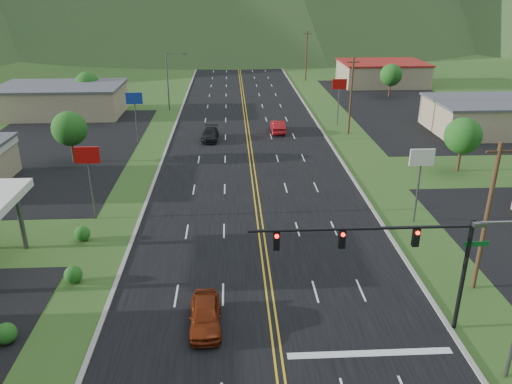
{
  "coord_description": "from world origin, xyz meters",
  "views": [
    {
      "loc": [
        -2.29,
        -9.21,
        18.48
      ],
      "look_at": [
        -0.54,
        24.35,
        4.5
      ],
      "focal_mm": 35.0,
      "sensor_mm": 36.0,
      "label": 1
    }
  ],
  "objects_px": {
    "traffic_signal": "(396,249)",
    "car_red_far": "(278,127)",
    "car_red_near": "(205,315)",
    "streetlight_west": "(169,77)",
    "car_dark_mid": "(210,135)"
  },
  "relations": [
    {
      "from": "traffic_signal",
      "to": "car_red_far",
      "type": "bearing_deg",
      "value": 93.31
    },
    {
      "from": "traffic_signal",
      "to": "car_red_near",
      "type": "relative_size",
      "value": 2.9
    },
    {
      "from": "car_red_near",
      "to": "car_red_far",
      "type": "distance_m",
      "value": 41.94
    },
    {
      "from": "streetlight_west",
      "to": "car_red_near",
      "type": "xyz_separation_m",
      "value": [
        7.7,
        -55.16,
        -4.41
      ]
    },
    {
      "from": "streetlight_west",
      "to": "car_red_far",
      "type": "height_order",
      "value": "streetlight_west"
    },
    {
      "from": "streetlight_west",
      "to": "car_red_near",
      "type": "bearing_deg",
      "value": -82.05
    },
    {
      "from": "traffic_signal",
      "to": "car_dark_mid",
      "type": "relative_size",
      "value": 2.64
    },
    {
      "from": "car_red_near",
      "to": "streetlight_west",
      "type": "bearing_deg",
      "value": 95.88
    },
    {
      "from": "streetlight_west",
      "to": "traffic_signal",
      "type": "bearing_deg",
      "value": -72.03
    },
    {
      "from": "streetlight_west",
      "to": "car_dark_mid",
      "type": "xyz_separation_m",
      "value": [
        6.73,
        -17.17,
        -4.46
      ]
    },
    {
      "from": "traffic_signal",
      "to": "streetlight_west",
      "type": "bearing_deg",
      "value": 107.97
    },
    {
      "from": "car_red_far",
      "to": "traffic_signal",
      "type": "bearing_deg",
      "value": 93.44
    },
    {
      "from": "traffic_signal",
      "to": "car_red_far",
      "type": "xyz_separation_m",
      "value": [
        -2.43,
        42.02,
        -4.51
      ]
    },
    {
      "from": "streetlight_west",
      "to": "car_dark_mid",
      "type": "distance_m",
      "value": 18.97
    },
    {
      "from": "car_red_near",
      "to": "car_red_far",
      "type": "relative_size",
      "value": 0.91
    }
  ]
}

